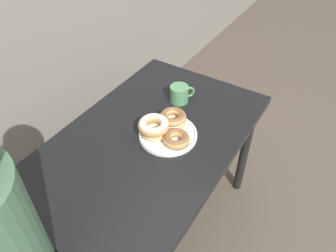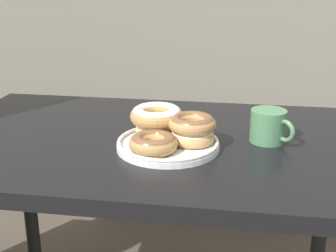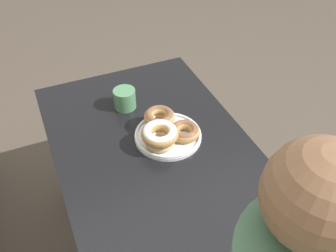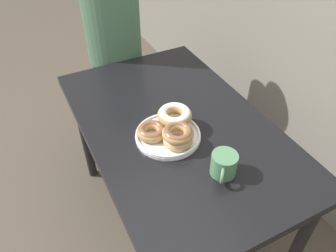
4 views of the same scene
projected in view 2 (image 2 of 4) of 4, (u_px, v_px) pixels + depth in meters
The scene contains 3 objects.
dining_table at pixel (151, 164), 1.28m from camera, with size 1.18×0.73×0.70m.
donut_plate at pixel (168, 131), 1.18m from camera, with size 0.27×0.26×0.09m.
coffee_mug at pixel (269, 126), 1.22m from camera, with size 0.11×0.10×0.09m.
Camera 2 is at (0.23, -0.80, 1.15)m, focal length 50.00 mm.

